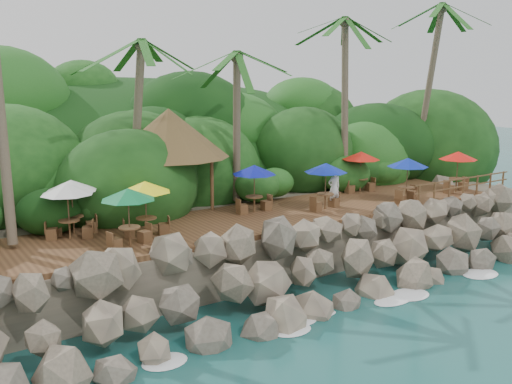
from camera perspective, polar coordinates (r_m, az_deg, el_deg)
ground at (r=21.63m, az=8.99°, el=-11.57°), size 140.00×140.00×0.00m
land_base at (r=34.24m, az=-9.28°, el=-1.04°), size 32.00×25.20×2.10m
jungle_hill at (r=41.27m, az=-13.53°, el=-0.54°), size 44.80×28.00×15.40m
seawall at (r=22.62m, az=5.65°, el=-7.31°), size 29.00×4.00×2.30m
terrace at (r=25.41m, az=0.00°, el=-2.65°), size 26.00×5.00×0.20m
jungle_foliage at (r=33.60m, az=-8.51°, el=-3.10°), size 44.00×16.00×12.00m
foam_line at (r=21.82m, az=8.45°, el=-11.26°), size 25.20×0.80×0.06m
palapa at (r=26.70m, az=-8.53°, el=5.75°), size 5.45×5.45×4.60m
dining_clusters at (r=24.57m, az=-1.37°, el=1.34°), size 25.58×5.08×2.15m
railing at (r=31.10m, az=19.71°, el=0.64°), size 7.20×0.10×1.00m
waiter at (r=27.31m, az=7.67°, el=0.40°), size 0.70×0.50×1.79m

